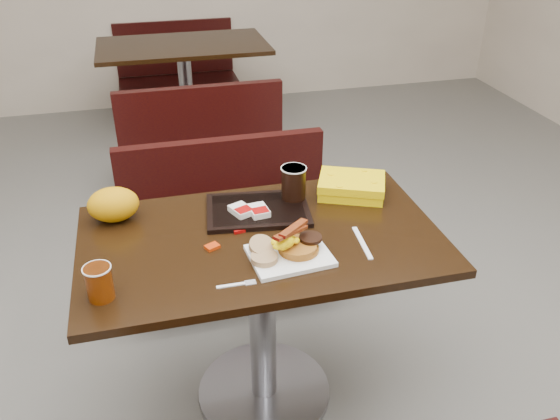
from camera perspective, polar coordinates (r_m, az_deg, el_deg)
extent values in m
cube|color=slate|center=(2.42, -1.57, -17.64)|extent=(6.00, 7.00, 0.01)
cube|color=white|center=(1.83, 0.97, -4.54)|extent=(0.26, 0.21, 0.01)
cylinder|color=#955A18|center=(1.83, 1.85, -3.64)|extent=(0.13, 0.13, 0.03)
cylinder|color=black|center=(1.84, 3.04, -2.77)|extent=(0.09, 0.09, 0.01)
ellipsoid|color=yellow|center=(1.79, 0.65, -3.22)|extent=(0.09, 0.08, 0.04)
cylinder|color=#A37C56|center=(1.79, -1.57, -4.75)|extent=(0.09, 0.09, 0.02)
cylinder|color=#A37C56|center=(1.82, -1.84, -3.56)|extent=(0.10, 0.10, 0.05)
cylinder|color=#8E3705|center=(1.72, -17.41, -6.88)|extent=(0.09, 0.09, 0.11)
cube|color=white|center=(1.92, 8.12, -3.21)|extent=(0.03, 0.19, 0.00)
cube|color=#B82D07|center=(1.88, -6.71, -3.61)|extent=(0.05, 0.05, 0.01)
cube|color=#8C0504|center=(1.96, -4.03, -1.94)|extent=(0.05, 0.04, 0.01)
cube|color=black|center=(2.06, -2.19, -0.02)|extent=(0.39, 0.30, 0.02)
cube|color=silver|center=(2.03, -3.87, -0.03)|extent=(0.09, 0.10, 0.02)
cube|color=silver|center=(2.02, -2.13, -0.07)|extent=(0.07, 0.09, 0.02)
cylinder|color=black|center=(2.10, 1.35, 2.70)|extent=(0.09, 0.09, 0.12)
cube|color=yellow|center=(2.19, 7.08, 2.36)|extent=(0.29, 0.26, 0.07)
ellipsoid|color=#CE7F06|center=(2.07, -16.14, 0.53)|extent=(0.21, 0.18, 0.12)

